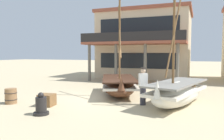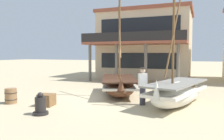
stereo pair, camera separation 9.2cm
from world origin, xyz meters
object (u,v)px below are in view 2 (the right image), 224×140
object	(u,v)px
fisherman_by_hull	(143,87)
capstan_winch	(41,106)
wooden_barrel	(11,96)
fishing_boat_near_left	(119,85)
fishing_boat_centre_large	(177,92)
cargo_crate	(46,100)
harbor_building_main	(147,44)

from	to	relation	value
fisherman_by_hull	capstan_winch	bearing A→B (deg)	-137.15
wooden_barrel	fisherman_by_hull	bearing A→B (deg)	18.71
fishing_boat_near_left	wooden_barrel	world-z (taller)	fishing_boat_near_left
fishing_boat_near_left	fishing_boat_centre_large	distance (m)	3.58
capstan_winch	wooden_barrel	world-z (taller)	capstan_winch
fishing_boat_centre_large	fisherman_by_hull	bearing A→B (deg)	-162.87
fisherman_by_hull	cargo_crate	size ratio (longest dim) A/B	2.69
capstan_winch	cargo_crate	bearing A→B (deg)	119.26
fishing_boat_centre_large	fisherman_by_hull	xyz separation A→B (m)	(-1.43, -0.44, 0.24)
fishing_boat_centre_large	harbor_building_main	world-z (taller)	harbor_building_main
cargo_crate	harbor_building_main	size ratio (longest dim) A/B	0.07
capstan_winch	harbor_building_main	bearing A→B (deg)	88.13
fishing_boat_near_left	wooden_barrel	xyz separation A→B (m)	(-3.90, -3.87, -0.20)
fisherman_by_hull	harbor_building_main	bearing A→B (deg)	102.23
fishing_boat_near_left	cargo_crate	world-z (taller)	fishing_boat_near_left
fishing_boat_centre_large	capstan_winch	bearing A→B (deg)	-143.65
harbor_building_main	fishing_boat_centre_large	bearing A→B (deg)	-71.01
wooden_barrel	harbor_building_main	xyz separation A→B (m)	(3.03, 14.37, 2.85)
wooden_barrel	harbor_building_main	distance (m)	14.96
fishing_boat_near_left	fisherman_by_hull	xyz separation A→B (m)	(1.82, -1.93, 0.29)
harbor_building_main	capstan_winch	bearing A→B (deg)	-91.87
wooden_barrel	harbor_building_main	size ratio (longest dim) A/B	0.08
fisherman_by_hull	wooden_barrel	distance (m)	6.06
capstan_winch	harbor_building_main	distance (m)	15.68
fishing_boat_centre_large	fisherman_by_hull	world-z (taller)	fishing_boat_centre_large
wooden_barrel	cargo_crate	bearing A→B (deg)	6.70
wooden_barrel	harbor_building_main	world-z (taller)	harbor_building_main
fishing_boat_centre_large	cargo_crate	bearing A→B (deg)	-157.88
fisherman_by_hull	harbor_building_main	xyz separation A→B (m)	(-2.69, 12.44, 2.37)
fishing_boat_centre_large	cargo_crate	xyz separation A→B (m)	(-5.33, -2.17, -0.33)
fishing_boat_centre_large	harbor_building_main	distance (m)	12.95
fishing_boat_near_left	fisherman_by_hull	size ratio (longest dim) A/B	3.44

